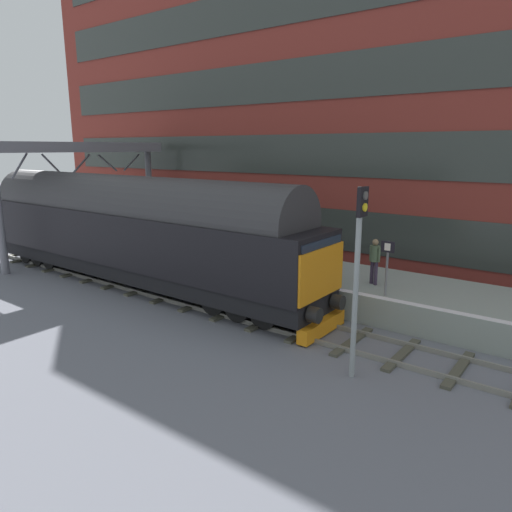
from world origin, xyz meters
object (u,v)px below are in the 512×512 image
at_px(waiting_passenger, 375,257).
at_px(signal_post_near, 358,264).
at_px(diesel_locomotive, 130,228).
at_px(platform_number_sign, 387,260).

bearing_deg(waiting_passenger, signal_post_near, 132.61).
bearing_deg(signal_post_near, waiting_passenger, 18.21).
height_order(diesel_locomotive, platform_number_sign, diesel_locomotive).
xyz_separation_m(signal_post_near, platform_number_sign, (4.02, 0.81, -0.78)).
xyz_separation_m(diesel_locomotive, waiting_passenger, (3.09, -9.60, -0.49)).
bearing_deg(platform_number_sign, diesel_locomotive, 101.00).
height_order(platform_number_sign, waiting_passenger, platform_number_sign).
distance_m(signal_post_near, waiting_passenger, 5.44).
bearing_deg(signal_post_near, platform_number_sign, 11.33).
xyz_separation_m(platform_number_sign, waiting_passenger, (1.05, 0.86, -0.24)).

